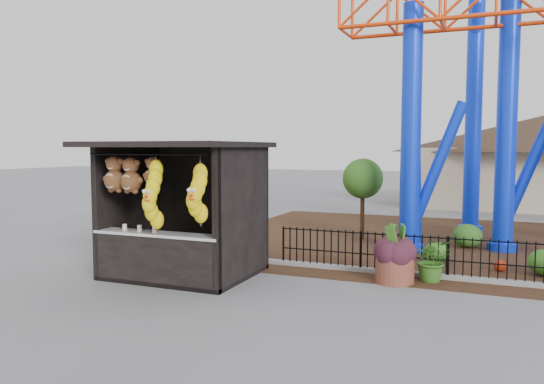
% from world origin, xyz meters
% --- Properties ---
extents(ground, '(120.00, 120.00, 0.00)m').
position_xyz_m(ground, '(0.00, 0.00, 0.00)').
color(ground, slate).
rests_on(ground, ground).
extents(mulch_bed, '(18.00, 12.00, 0.02)m').
position_xyz_m(mulch_bed, '(4.00, 8.00, 0.01)').
color(mulch_bed, '#331E11').
rests_on(mulch_bed, ground).
extents(curb, '(18.00, 0.18, 0.12)m').
position_xyz_m(curb, '(4.00, 3.00, 0.06)').
color(curb, gray).
rests_on(curb, ground).
extents(prize_booth, '(3.50, 3.40, 3.12)m').
position_xyz_m(prize_booth, '(-3.00, 0.90, 1.53)').
color(prize_booth, black).
rests_on(prize_booth, ground).
extents(terracotta_planter, '(0.99, 0.99, 0.58)m').
position_xyz_m(terracotta_planter, '(1.73, 2.28, 0.29)').
color(terracotta_planter, brown).
rests_on(terracotta_planter, ground).
extents(planter_foliage, '(0.70, 0.70, 0.64)m').
position_xyz_m(planter_foliage, '(1.73, 2.28, 0.90)').
color(planter_foliage, '#361521').
rests_on(planter_foliage, terracotta_planter).
extents(potted_plant, '(0.95, 0.84, 1.00)m').
position_xyz_m(potted_plant, '(2.49, 2.70, 0.50)').
color(potted_plant, '#1D5017').
rests_on(potted_plant, ground).
extents(landscaping, '(7.99, 4.33, 0.70)m').
position_xyz_m(landscaping, '(4.60, 5.65, 0.31)').
color(landscaping, '#2D5C1B').
rests_on(landscaping, mulch_bed).
extents(pavilion, '(15.00, 15.00, 4.80)m').
position_xyz_m(pavilion, '(6.00, 20.00, 3.07)').
color(pavilion, '#BFAD8C').
rests_on(pavilion, ground).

